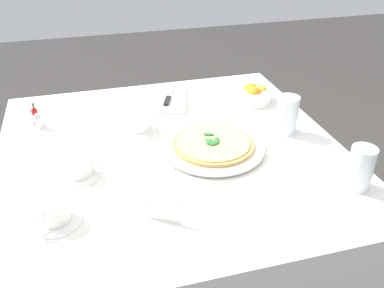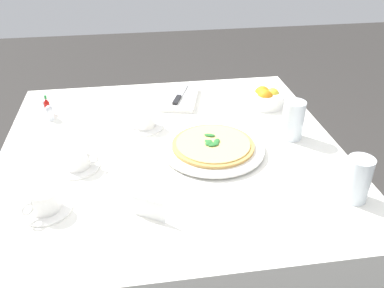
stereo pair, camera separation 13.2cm
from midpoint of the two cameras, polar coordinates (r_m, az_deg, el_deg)
name	(u,v)px [view 1 (the left image)]	position (r m, az deg, el deg)	size (l,w,h in m)	color
dining_table	(172,184)	(1.41, -5.42, -5.50)	(1.08, 1.08, 0.75)	white
pizza_plate	(213,147)	(1.32, 0.06, -0.51)	(0.32, 0.32, 0.02)	white
pizza	(213,143)	(1.31, 0.05, 0.01)	(0.26, 0.26, 0.02)	tan
coffee_cup_far_left	(55,212)	(1.11, -21.57, -8.81)	(0.13, 0.13, 0.06)	white
coffee_cup_near_right	(79,168)	(1.25, -18.15, -3.22)	(0.13, 0.13, 0.06)	white
coffee_cup_back_corner	(139,123)	(1.44, -9.92, 2.79)	(0.13, 0.13, 0.07)	white
water_glass_center_back	(287,117)	(1.42, 10.29, 3.63)	(0.07, 0.07, 0.13)	white
water_glass_right_edge	(360,170)	(1.19, 19.11, -3.42)	(0.07, 0.07, 0.13)	white
napkin_folded	(169,99)	(1.65, -5.48, 6.07)	(0.25, 0.18, 0.02)	white
dinner_knife	(169,96)	(1.64, -5.49, 6.55)	(0.19, 0.09, 0.01)	silver
citrus_bowl	(253,94)	(1.65, 6.07, 6.71)	(0.15, 0.15, 0.07)	white
hot_sauce_bottle	(36,116)	(1.58, -22.86, 3.51)	(0.02, 0.02, 0.08)	#B7140F
salt_shaker	(33,115)	(1.61, -23.07, 3.61)	(0.03, 0.03, 0.06)	white
pepper_shaker	(39,121)	(1.56, -22.52, 2.81)	(0.03, 0.03, 0.06)	white
menu_card	(164,211)	(1.04, -7.54, -9.23)	(0.05, 0.08, 0.06)	white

